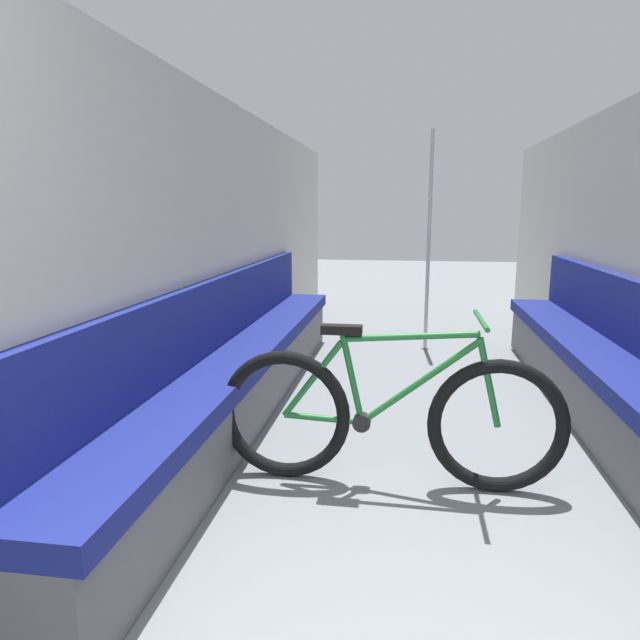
# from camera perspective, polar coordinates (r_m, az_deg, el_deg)

# --- Properties ---
(wall_left) EXTENTS (0.10, 9.18, 2.11)m
(wall_left) POSITION_cam_1_polar(r_m,az_deg,el_deg) (3.67, -12.37, 5.94)
(wall_left) COLOR beige
(wall_left) RESTS_ON ground
(bench_seat_row_left) EXTENTS (0.43, 4.57, 0.93)m
(bench_seat_row_left) POSITION_cam_1_polar(r_m,az_deg,el_deg) (3.85, -7.88, -4.91)
(bench_seat_row_left) COLOR #5B5B60
(bench_seat_row_left) RESTS_ON ground
(bench_seat_row_right) EXTENTS (0.43, 4.57, 0.93)m
(bench_seat_row_right) POSITION_cam_1_polar(r_m,az_deg,el_deg) (3.90, 27.43, -5.85)
(bench_seat_row_right) COLOR #5B5B60
(bench_seat_row_right) RESTS_ON ground
(bicycle) EXTENTS (1.72, 0.46, 0.87)m
(bicycle) POSITION_cam_1_polar(r_m,az_deg,el_deg) (2.88, 6.80, -9.61)
(bicycle) COLOR black
(bicycle) RESTS_ON ground
(grab_pole_near) EXTENTS (0.08, 0.08, 2.09)m
(grab_pole_near) POSITION_cam_1_polar(r_m,az_deg,el_deg) (5.61, 10.81, 7.31)
(grab_pole_near) COLOR gray
(grab_pole_near) RESTS_ON ground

